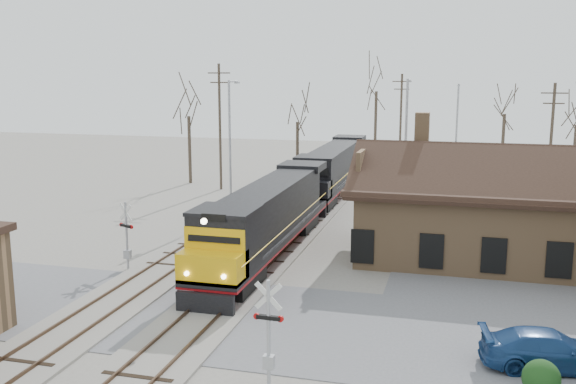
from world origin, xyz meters
name	(u,v)px	position (x,y,z in m)	size (l,w,h in m)	color
ground	(205,315)	(0.00, 0.00, 0.00)	(140.00, 140.00, 0.00)	gray
road	(205,315)	(0.00, 0.00, 0.01)	(60.00, 9.00, 0.03)	#5B5B5F
track_main	(293,231)	(0.00, 15.00, 0.07)	(3.40, 90.00, 0.24)	gray
track_siding	(228,227)	(-4.50, 15.00, 0.07)	(3.40, 90.00, 0.24)	gray
depot	(491,216)	(11.99, 12.00, 2.41)	(15.20, 9.31, 7.90)	#97734E
locomotive_lead	(265,220)	(0.00, 8.82, 2.19)	(2.81, 18.80, 4.17)	black
locomotive_trailing	(332,170)	(0.00, 27.89, 2.19)	(2.81, 18.80, 3.95)	black
crossbuck_near	(269,336)	(4.37, -5.19, 1.73)	(1.03, 0.27, 3.62)	#A5A8AD
crossbuck_far	(127,237)	(-6.39, 5.04, 1.72)	(0.98, 0.46, 3.59)	#A5A8AD
parked_car	(549,350)	(13.45, -1.51, 0.68)	(1.91, 4.70, 1.36)	navy
hedge_a	(541,378)	(12.96, -3.65, 0.60)	(1.20, 1.20, 1.20)	#123411
streetlight_a	(230,141)	(-5.53, 18.57, 5.35)	(0.25, 2.04, 9.62)	#A5A8AD
streetlight_b	(406,142)	(6.52, 21.01, 5.41)	(0.25, 2.04, 9.73)	#A5A8AD
streetlight_c	(457,127)	(9.83, 37.81, 5.10)	(0.25, 2.04, 9.13)	#A5A8AD
utility_pole_a	(220,125)	(-10.00, 28.21, 5.68)	(2.00, 0.24, 10.90)	#382D23
utility_pole_b	(401,119)	(3.98, 45.34, 5.22)	(2.00, 0.24, 10.00)	#382D23
utility_pole_c	(551,140)	(17.13, 30.28, 4.90)	(2.00, 0.24, 9.36)	#382D23
tree_a	(188,105)	(-13.93, 30.56, 7.21)	(4.14, 4.14, 10.14)	#382D23
tree_b	(298,113)	(-5.49, 37.87, 6.16)	(3.54, 3.54, 8.67)	#382D23
tree_c	(377,79)	(0.93, 48.37, 9.39)	(5.38, 5.38, 13.18)	#382D23
tree_d	(505,104)	(14.37, 43.67, 7.04)	(4.04, 4.04, 9.89)	#382D23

